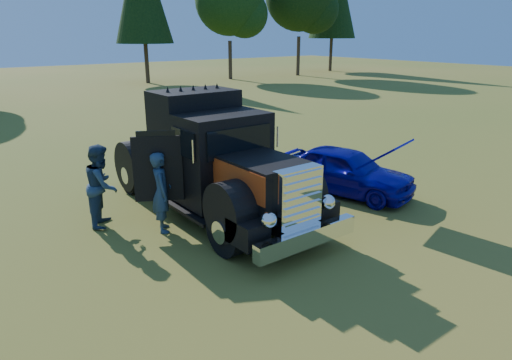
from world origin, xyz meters
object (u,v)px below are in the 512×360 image
object	(u,v)px
spectator_near	(162,192)
spectator_far	(102,185)
diamond_t_truck	(214,165)
hotrod_coupe	(345,170)

from	to	relation	value
spectator_near	spectator_far	distance (m)	1.50
diamond_t_truck	spectator_far	world-z (taller)	diamond_t_truck
diamond_t_truck	hotrod_coupe	xyz separation A→B (m)	(3.75, -0.94, -0.61)
diamond_t_truck	spectator_far	xyz separation A→B (m)	(-2.45, 1.02, -0.31)
hotrod_coupe	spectator_near	xyz separation A→B (m)	(-5.25, 0.79, 0.26)
hotrod_coupe	spectator_near	world-z (taller)	hotrod_coupe
spectator_near	spectator_far	size ratio (longest dim) A/B	0.95
spectator_near	spectator_far	world-z (taller)	spectator_far
hotrod_coupe	spectator_far	world-z (taller)	spectator_far
diamond_t_truck	spectator_near	size ratio (longest dim) A/B	3.85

